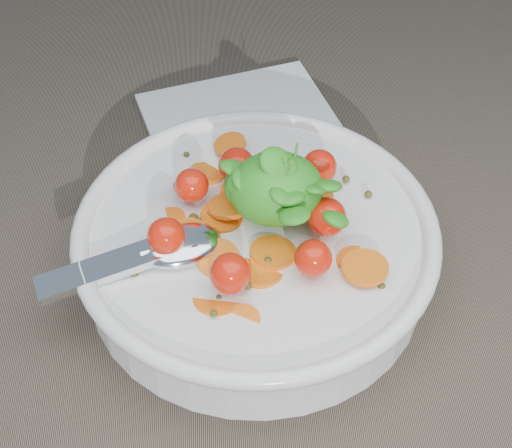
{
  "coord_description": "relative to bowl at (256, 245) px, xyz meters",
  "views": [
    {
      "loc": [
        -0.03,
        -0.33,
        0.43
      ],
      "look_at": [
        -0.01,
        0.03,
        0.05
      ],
      "focal_mm": 55.0,
      "sensor_mm": 36.0,
      "label": 1
    }
  ],
  "objects": [
    {
      "name": "bowl",
      "position": [
        0.0,
        0.0,
        0.0
      ],
      "size": [
        0.26,
        0.25,
        0.11
      ],
      "color": "white",
      "rests_on": "ground"
    },
    {
      "name": "napkin",
      "position": [
        -0.0,
        0.16,
        -0.03
      ],
      "size": [
        0.19,
        0.17,
        0.01
      ],
      "primitive_type": "cube",
      "rotation": [
        0.0,
        0.0,
        0.28
      ],
      "color": "white",
      "rests_on": "ground"
    },
    {
      "name": "ground",
      "position": [
        0.01,
        -0.03,
        -0.03
      ],
      "size": [
        6.0,
        6.0,
        0.0
      ],
      "primitive_type": "plane",
      "color": "brown",
      "rests_on": "ground"
    }
  ]
}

